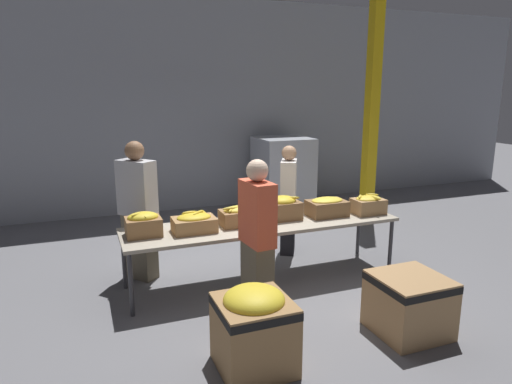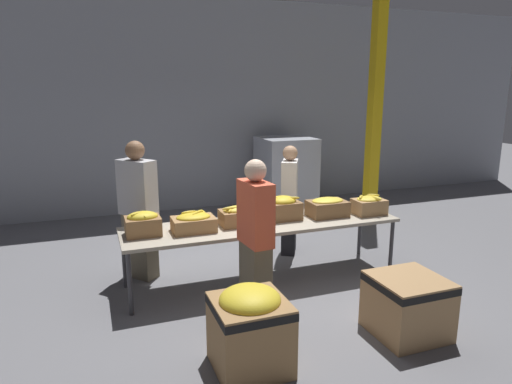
% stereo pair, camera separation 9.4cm
% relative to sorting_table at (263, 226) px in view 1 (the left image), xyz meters
% --- Properties ---
extents(ground_plane, '(30.00, 30.00, 0.00)m').
position_rel_sorting_table_xyz_m(ground_plane, '(0.00, 0.00, -0.70)').
color(ground_plane, slate).
extents(wall_back, '(16.00, 0.08, 4.00)m').
position_rel_sorting_table_xyz_m(wall_back, '(0.00, 3.78, 1.30)').
color(wall_back, '#9399A3').
rests_on(wall_back, ground_plane).
extents(sorting_table, '(3.38, 0.85, 0.74)m').
position_rel_sorting_table_xyz_m(sorting_table, '(0.00, 0.00, 0.00)').
color(sorting_table, '#B2A893').
rests_on(sorting_table, ground_plane).
extents(banana_box_0, '(0.38, 0.31, 0.28)m').
position_rel_sorting_table_xyz_m(banana_box_0, '(-1.42, 0.03, 0.18)').
color(banana_box_0, olive).
rests_on(banana_box_0, sorting_table).
extents(banana_box_1, '(0.48, 0.36, 0.24)m').
position_rel_sorting_table_xyz_m(banana_box_1, '(-0.86, -0.03, 0.15)').
color(banana_box_1, '#A37A4C').
rests_on(banana_box_1, sorting_table).
extents(banana_box_2, '(0.47, 0.30, 0.25)m').
position_rel_sorting_table_xyz_m(banana_box_2, '(-0.29, 0.02, 0.16)').
color(banana_box_2, olive).
rests_on(banana_box_2, sorting_table).
extents(banana_box_3, '(0.42, 0.33, 0.31)m').
position_rel_sorting_table_xyz_m(banana_box_3, '(0.29, 0.07, 0.19)').
color(banana_box_3, olive).
rests_on(banana_box_3, sorting_table).
extents(banana_box_4, '(0.49, 0.33, 0.25)m').
position_rel_sorting_table_xyz_m(banana_box_4, '(0.88, 0.00, 0.16)').
color(banana_box_4, olive).
rests_on(banana_box_4, sorting_table).
extents(banana_box_5, '(0.40, 0.33, 0.25)m').
position_rel_sorting_table_xyz_m(banana_box_5, '(1.44, -0.10, 0.16)').
color(banana_box_5, tan).
rests_on(banana_box_5, sorting_table).
extents(volunteer_0, '(0.38, 0.47, 1.56)m').
position_rel_sorting_table_xyz_m(volunteer_0, '(0.71, 0.78, 0.08)').
color(volunteer_0, black).
rests_on(volunteer_0, ground_plane).
extents(volunteer_1, '(0.26, 0.47, 1.66)m').
position_rel_sorting_table_xyz_m(volunteer_1, '(-0.40, -0.81, 0.13)').
color(volunteer_1, '#6B604C').
rests_on(volunteer_1, ground_plane).
extents(volunteer_2, '(0.48, 0.51, 1.73)m').
position_rel_sorting_table_xyz_m(volunteer_2, '(-1.40, 0.63, 0.16)').
color(volunteer_2, '#6B604C').
rests_on(volunteer_2, ground_plane).
extents(donation_bin_0, '(0.61, 0.61, 0.74)m').
position_rel_sorting_table_xyz_m(donation_bin_0, '(-0.76, -1.68, -0.31)').
color(donation_bin_0, '#A37A4C').
rests_on(donation_bin_0, ground_plane).
extents(donation_bin_1, '(0.66, 0.66, 0.58)m').
position_rel_sorting_table_xyz_m(donation_bin_1, '(0.85, -1.68, -0.38)').
color(donation_bin_1, tan).
rests_on(donation_bin_1, ground_plane).
extents(support_pillar, '(0.19, 0.19, 4.00)m').
position_rel_sorting_table_xyz_m(support_pillar, '(2.76, 1.80, 1.30)').
color(support_pillar, yellow).
rests_on(support_pillar, ground_plane).
extents(pallet_stack_0, '(1.07, 1.07, 1.42)m').
position_rel_sorting_table_xyz_m(pallet_stack_0, '(1.62, 2.96, 0.00)').
color(pallet_stack_0, olive).
rests_on(pallet_stack_0, ground_plane).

